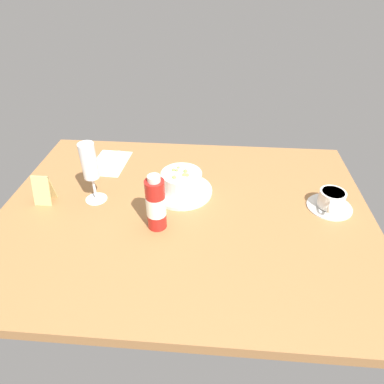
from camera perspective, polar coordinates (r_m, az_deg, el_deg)
The scene contains 7 objects.
ground_plane at distance 102.10cm, azimuth -1.20°, elevation -3.76°, with size 110.00×84.00×3.00cm, color #9E6B3D.
porridge_bowl at distance 106.49cm, azimuth -1.75°, elevation 1.49°, with size 19.27×19.27×8.11cm.
cutlery_setting at distance 126.86cm, azimuth -13.72°, elevation 4.73°, with size 12.99×18.54×0.90cm.
coffee_cup at distance 108.78cm, azimuth 22.26°, elevation -1.37°, with size 13.19×13.19×5.70cm.
wine_glass at distance 102.95cm, azimuth -16.80°, elevation 4.41°, with size 6.55×6.55×19.23cm.
sauce_bottle_red at distance 91.44cm, azimuth -6.08°, elevation -2.02°, with size 5.39×5.39×16.65cm.
menu_card at distance 111.45cm, azimuth -23.70°, elevation 0.45°, with size 5.26×4.78×9.22cm.
Camera 1 is at (-8.52, 78.53, 63.20)cm, focal length 31.82 mm.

